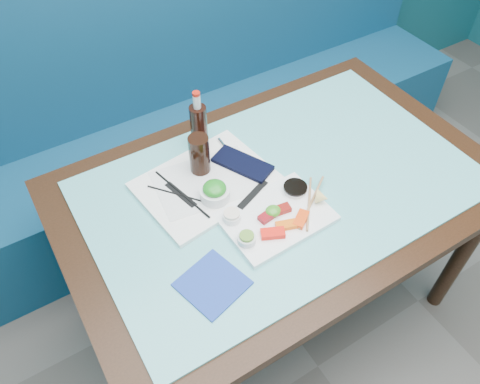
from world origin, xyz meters
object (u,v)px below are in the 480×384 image
dining_table (280,202)px  sashimi_plate (276,217)px  seaweed_bowl (215,194)px  blue_napkin (212,284)px  cola_glass (199,154)px  serving_tray (206,183)px  booth_bench (177,129)px  cola_bottle_body (199,127)px

dining_table → sashimi_plate: size_ratio=4.47×
seaweed_bowl → blue_napkin: 0.30m
sashimi_plate → blue_napkin: size_ratio=1.99×
seaweed_bowl → blue_napkin: size_ratio=0.59×
cola_glass → serving_tray: bearing=-100.3°
cola_glass → blue_napkin: cola_glass is taller
sashimi_plate → seaweed_bowl: bearing=125.6°
dining_table → blue_napkin: blue_napkin is taller
cola_glass → blue_napkin: bearing=-114.1°
booth_bench → cola_glass: size_ratio=22.31×
booth_bench → blue_napkin: booth_bench is taller
seaweed_bowl → blue_napkin: bearing=-120.9°
seaweed_bowl → cola_glass: bearing=81.3°
dining_table → blue_napkin: bearing=-150.9°
booth_bench → sashimi_plate: 1.03m
seaweed_bowl → cola_glass: (0.02, 0.13, 0.05)m
serving_tray → blue_napkin: bearing=-123.9°
booth_bench → cola_bottle_body: size_ratio=18.50×
cola_glass → cola_bottle_body: size_ratio=0.83×
sashimi_plate → seaweed_bowl: 0.20m
cola_glass → cola_bottle_body: 0.13m
serving_tray → cola_bottle_body: bearing=59.9°
booth_bench → cola_bottle_body: bearing=-104.0°
sashimi_plate → dining_table: bearing=45.9°
seaweed_bowl → dining_table: bearing=-12.5°
serving_tray → cola_bottle_body: 0.20m
booth_bench → sashimi_plate: (-0.10, -0.95, 0.39)m
sashimi_plate → cola_glass: size_ratio=2.33×
sashimi_plate → blue_napkin: bearing=-162.4°
serving_tray → seaweed_bowl: seaweed_bowl is taller
booth_bench → cola_glass: booth_bench is taller
cola_bottle_body → cola_glass: bearing=-117.5°
seaweed_bowl → blue_napkin: (-0.15, -0.25, -0.03)m
dining_table → seaweed_bowl: bearing=167.5°
blue_napkin → sashimi_plate: bearing=19.7°
cola_bottle_body → seaweed_bowl: bearing=-108.2°
cola_bottle_body → dining_table: bearing=-65.5°
sashimi_plate → cola_glass: 0.31m
dining_table → blue_napkin: 0.43m
dining_table → seaweed_bowl: (-0.22, 0.05, 0.13)m
booth_bench → dining_table: size_ratio=2.14×
serving_tray → cola_bottle_body: (0.07, 0.17, 0.07)m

